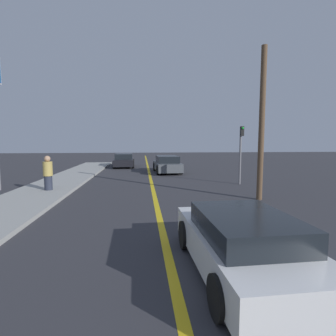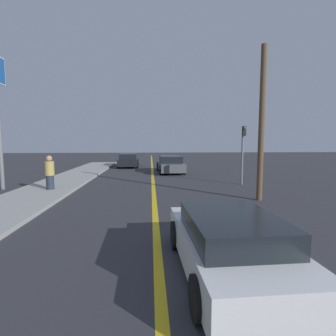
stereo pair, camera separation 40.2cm
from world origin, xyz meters
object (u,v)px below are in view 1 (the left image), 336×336
Objects in this scene: car_ahead_center at (167,164)px; pedestrian_by_sign at (48,173)px; car_far_distant at (124,161)px; utility_pole at (262,125)px; traffic_light at (241,148)px; car_near_right_lane at (242,243)px.

pedestrian_by_sign is at bearing -132.74° from car_ahead_center.
car_ahead_center is at bearing 49.78° from pedestrian_by_sign.
car_far_distant is 16.59m from utility_pole.
traffic_light reaches higher than car_far_distant.
car_ahead_center is 7.36m from traffic_light.
pedestrian_by_sign reaches higher than car_near_right_lane.
car_near_right_lane is at bearing -81.97° from car_far_distant.
car_far_distant is at bearing 97.84° from car_near_right_lane.
traffic_light is at bearing 67.22° from car_near_right_lane.
traffic_light is (3.82, 10.03, 1.51)m from car_near_right_lane.
pedestrian_by_sign is 10.41m from traffic_light.
car_far_distant is 12.80m from pedestrian_by_sign.
utility_pole reaches higher than car_ahead_center.
utility_pole is at bearing -14.24° from pedestrian_by_sign.
traffic_light is 4.17m from utility_pole.
traffic_light is at bearing -57.59° from car_far_distant.
utility_pole is (6.77, -14.92, 2.57)m from car_far_distant.
pedestrian_by_sign is at bearing 125.13° from car_near_right_lane.
car_near_right_lane is 7.32m from utility_pole.
pedestrian_by_sign is (-6.42, 8.50, 0.37)m from car_near_right_lane.
car_near_right_lane is 10.84m from traffic_light.
car_near_right_lane is 21.29m from car_far_distant.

